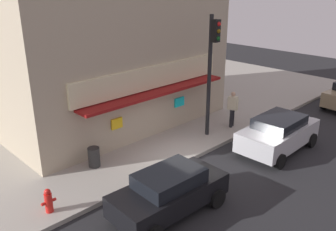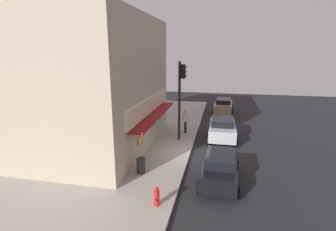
{
  "view_description": "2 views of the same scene",
  "coord_description": "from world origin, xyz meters",
  "px_view_note": "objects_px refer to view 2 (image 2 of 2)",
  "views": [
    {
      "loc": [
        -9.8,
        -8.85,
        7.1
      ],
      "look_at": [
        0.59,
        1.77,
        1.46
      ],
      "focal_mm": 38.48,
      "sensor_mm": 36.0,
      "label": 1
    },
    {
      "loc": [
        -14.87,
        -1.72,
        6.4
      ],
      "look_at": [
        1.23,
        1.66,
        2.24
      ],
      "focal_mm": 27.39,
      "sensor_mm": 36.0,
      "label": 2
    }
  ],
  "objects_px": {
    "fire_hydrant": "(156,197)",
    "trash_can": "(141,166)",
    "traffic_light": "(181,91)",
    "parked_car_black": "(220,167)",
    "parked_car_tan": "(223,106)",
    "pedestrian": "(185,120)",
    "parked_car_silver": "(222,128)"
  },
  "relations": [
    {
      "from": "pedestrian",
      "to": "parked_car_black",
      "type": "height_order",
      "value": "pedestrian"
    },
    {
      "from": "trash_can",
      "to": "pedestrian",
      "type": "xyz_separation_m",
      "value": [
        7.25,
        -1.32,
        0.6
      ]
    },
    {
      "from": "traffic_light",
      "to": "parked_car_tan",
      "type": "xyz_separation_m",
      "value": [
        9.38,
        -3.04,
        -2.87
      ]
    },
    {
      "from": "trash_can",
      "to": "parked_car_black",
      "type": "relative_size",
      "value": 0.2
    },
    {
      "from": "fire_hydrant",
      "to": "parked_car_tan",
      "type": "height_order",
      "value": "parked_car_tan"
    },
    {
      "from": "pedestrian",
      "to": "fire_hydrant",
      "type": "bearing_deg",
      "value": -178.74
    },
    {
      "from": "traffic_light",
      "to": "parked_car_silver",
      "type": "xyz_separation_m",
      "value": [
        1.14,
        -2.95,
        -2.87
      ]
    },
    {
      "from": "trash_can",
      "to": "parked_car_silver",
      "type": "xyz_separation_m",
      "value": [
        6.75,
        -4.14,
        0.27
      ]
    },
    {
      "from": "traffic_light",
      "to": "parked_car_silver",
      "type": "distance_m",
      "value": 4.27
    },
    {
      "from": "pedestrian",
      "to": "parked_car_silver",
      "type": "relative_size",
      "value": 0.44
    },
    {
      "from": "parked_car_silver",
      "to": "parked_car_black",
      "type": "bearing_deg",
      "value": 179.31
    },
    {
      "from": "parked_car_black",
      "to": "parked_car_silver",
      "type": "height_order",
      "value": "parked_car_silver"
    },
    {
      "from": "trash_can",
      "to": "traffic_light",
      "type": "bearing_deg",
      "value": -11.99
    },
    {
      "from": "pedestrian",
      "to": "parked_car_silver",
      "type": "distance_m",
      "value": 2.89
    },
    {
      "from": "traffic_light",
      "to": "trash_can",
      "type": "height_order",
      "value": "traffic_light"
    },
    {
      "from": "pedestrian",
      "to": "parked_car_black",
      "type": "distance_m",
      "value": 7.61
    },
    {
      "from": "pedestrian",
      "to": "parked_car_tan",
      "type": "xyz_separation_m",
      "value": [
        7.74,
        -2.91,
        -0.33
      ]
    },
    {
      "from": "traffic_light",
      "to": "parked_car_tan",
      "type": "relative_size",
      "value": 1.3
    },
    {
      "from": "traffic_light",
      "to": "parked_car_black",
      "type": "bearing_deg",
      "value": -152.21
    },
    {
      "from": "pedestrian",
      "to": "parked_car_tan",
      "type": "bearing_deg",
      "value": -20.61
    },
    {
      "from": "traffic_light",
      "to": "parked_car_black",
      "type": "xyz_separation_m",
      "value": [
        -5.44,
        -2.87,
        -2.92
      ]
    },
    {
      "from": "parked_car_silver",
      "to": "fire_hydrant",
      "type": "bearing_deg",
      "value": 164.6
    },
    {
      "from": "parked_car_tan",
      "to": "parked_car_black",
      "type": "bearing_deg",
      "value": 179.36
    },
    {
      "from": "traffic_light",
      "to": "parked_car_tan",
      "type": "height_order",
      "value": "traffic_light"
    },
    {
      "from": "fire_hydrant",
      "to": "pedestrian",
      "type": "height_order",
      "value": "pedestrian"
    },
    {
      "from": "fire_hydrant",
      "to": "parked_car_black",
      "type": "relative_size",
      "value": 0.21
    },
    {
      "from": "parked_car_tan",
      "to": "parked_car_silver",
      "type": "relative_size",
      "value": 1.04
    },
    {
      "from": "traffic_light",
      "to": "parked_car_black",
      "type": "height_order",
      "value": "traffic_light"
    },
    {
      "from": "parked_car_tan",
      "to": "fire_hydrant",
      "type": "bearing_deg",
      "value": 171.35
    },
    {
      "from": "trash_can",
      "to": "pedestrian",
      "type": "distance_m",
      "value": 7.39
    },
    {
      "from": "fire_hydrant",
      "to": "pedestrian",
      "type": "distance_m",
      "value": 9.98
    },
    {
      "from": "fire_hydrant",
      "to": "trash_can",
      "type": "distance_m",
      "value": 3.11
    }
  ]
}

